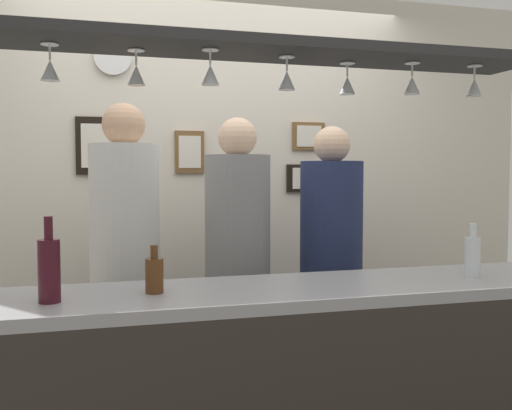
% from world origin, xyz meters
% --- Properties ---
extents(back_wall, '(4.40, 0.06, 2.60)m').
position_xyz_m(back_wall, '(0.00, 1.10, 1.30)').
color(back_wall, silver).
rests_on(back_wall, ground_plane).
extents(bar_counter, '(2.70, 0.55, 0.99)m').
position_xyz_m(bar_counter, '(0.00, -0.50, 0.67)').
color(bar_counter, '#99999E').
rests_on(bar_counter, ground_plane).
extents(overhead_glass_rack, '(2.20, 0.36, 0.04)m').
position_xyz_m(overhead_glass_rack, '(0.00, -0.30, 1.93)').
color(overhead_glass_rack, black).
extents(hanging_wineglass_far_left, '(0.07, 0.07, 0.13)m').
position_xyz_m(hanging_wineglass_far_left, '(-0.88, -0.28, 1.81)').
color(hanging_wineglass_far_left, silver).
rests_on(hanging_wineglass_far_left, overhead_glass_rack).
extents(hanging_wineglass_left, '(0.07, 0.07, 0.13)m').
position_xyz_m(hanging_wineglass_left, '(-0.57, -0.25, 1.81)').
color(hanging_wineglass_left, silver).
rests_on(hanging_wineglass_left, overhead_glass_rack).
extents(hanging_wineglass_center_left, '(0.07, 0.07, 0.13)m').
position_xyz_m(hanging_wineglass_center_left, '(-0.30, -0.34, 1.81)').
color(hanging_wineglass_center_left, silver).
rests_on(hanging_wineglass_center_left, overhead_glass_rack).
extents(hanging_wineglass_center, '(0.07, 0.07, 0.13)m').
position_xyz_m(hanging_wineglass_center, '(0.02, -0.29, 1.81)').
color(hanging_wineglass_center, silver).
rests_on(hanging_wineglass_center, overhead_glass_rack).
extents(hanging_wineglass_center_right, '(0.07, 0.07, 0.13)m').
position_xyz_m(hanging_wineglass_center_right, '(0.31, -0.23, 1.81)').
color(hanging_wineglass_center_right, silver).
rests_on(hanging_wineglass_center_right, overhead_glass_rack).
extents(hanging_wineglass_right, '(0.07, 0.07, 0.13)m').
position_xyz_m(hanging_wineglass_right, '(0.57, -0.31, 1.81)').
color(hanging_wineglass_right, silver).
rests_on(hanging_wineglass_right, overhead_glass_rack).
extents(hanging_wineglass_far_right, '(0.07, 0.07, 0.13)m').
position_xyz_m(hanging_wineglass_far_right, '(0.86, -0.32, 1.81)').
color(hanging_wineglass_far_right, silver).
rests_on(hanging_wineglass_far_right, overhead_glass_rack).
extents(person_left_white_patterned_shirt, '(0.34, 0.34, 1.78)m').
position_xyz_m(person_left_white_patterned_shirt, '(-0.59, 0.40, 1.08)').
color(person_left_white_patterned_shirt, '#2D334C').
rests_on(person_left_white_patterned_shirt, ground_plane).
extents(person_middle_grey_shirt, '(0.34, 0.34, 1.72)m').
position_xyz_m(person_middle_grey_shirt, '(-0.01, 0.40, 1.04)').
color(person_middle_grey_shirt, '#2D334C').
rests_on(person_middle_grey_shirt, ground_plane).
extents(person_right_navy_shirt, '(0.34, 0.34, 1.69)m').
position_xyz_m(person_right_navy_shirt, '(0.51, 0.40, 1.02)').
color(person_right_navy_shirt, '#2D334C').
rests_on(person_right_navy_shirt, ground_plane).
extents(bottle_wine_dark_red, '(0.08, 0.08, 0.30)m').
position_xyz_m(bottle_wine_dark_red, '(-0.89, -0.41, 1.11)').
color(bottle_wine_dark_red, '#380F19').
rests_on(bottle_wine_dark_red, bar_counter).
extents(bottle_beer_brown_stubby, '(0.07, 0.07, 0.18)m').
position_xyz_m(bottle_beer_brown_stubby, '(-0.52, -0.34, 1.06)').
color(bottle_beer_brown_stubby, '#512D14').
rests_on(bottle_beer_brown_stubby, bar_counter).
extents(bottle_soda_clear, '(0.06, 0.06, 0.23)m').
position_xyz_m(bottle_soda_clear, '(0.84, -0.37, 1.08)').
color(bottle_soda_clear, silver).
rests_on(bottle_soda_clear, bar_counter).
extents(picture_frame_caricature, '(0.26, 0.02, 0.34)m').
position_xyz_m(picture_frame_caricature, '(-0.70, 1.06, 1.60)').
color(picture_frame_caricature, black).
rests_on(picture_frame_caricature, back_wall).
extents(picture_frame_lower_pair, '(0.30, 0.02, 0.18)m').
position_xyz_m(picture_frame_lower_pair, '(0.63, 1.06, 1.40)').
color(picture_frame_lower_pair, black).
rests_on(picture_frame_lower_pair, back_wall).
extents(picture_frame_crest, '(0.18, 0.02, 0.26)m').
position_xyz_m(picture_frame_crest, '(-0.16, 1.06, 1.57)').
color(picture_frame_crest, brown).
rests_on(picture_frame_crest, back_wall).
extents(picture_frame_upper_small, '(0.22, 0.02, 0.18)m').
position_xyz_m(picture_frame_upper_small, '(0.63, 1.06, 1.68)').
color(picture_frame_upper_small, brown).
rests_on(picture_frame_upper_small, back_wall).
extents(wall_clock, '(0.22, 0.03, 0.22)m').
position_xyz_m(wall_clock, '(-0.61, 1.05, 2.12)').
color(wall_clock, white).
rests_on(wall_clock, back_wall).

